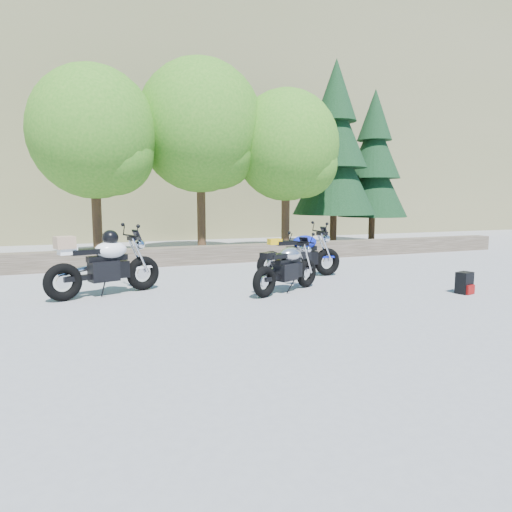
{
  "coord_description": "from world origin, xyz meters",
  "views": [
    {
      "loc": [
        -2.98,
        -7.23,
        1.86
      ],
      "look_at": [
        0.2,
        1.0,
        0.75
      ],
      "focal_mm": 32.0,
      "sensor_mm": 36.0,
      "label": 1
    }
  ],
  "objects_px": {
    "silver_bike": "(287,268)",
    "white_bike": "(104,264)",
    "backpack": "(465,283)",
    "blue_bike": "(300,255)"
  },
  "relations": [
    {
      "from": "silver_bike",
      "to": "white_bike",
      "type": "bearing_deg",
      "value": 137.0
    },
    {
      "from": "blue_bike",
      "to": "silver_bike",
      "type": "bearing_deg",
      "value": -126.53
    },
    {
      "from": "blue_bike",
      "to": "backpack",
      "type": "distance_m",
      "value": 3.59
    },
    {
      "from": "white_bike",
      "to": "backpack",
      "type": "distance_m",
      "value": 7.05
    },
    {
      "from": "backpack",
      "to": "silver_bike",
      "type": "bearing_deg",
      "value": 140.33
    },
    {
      "from": "silver_bike",
      "to": "backpack",
      "type": "height_order",
      "value": "silver_bike"
    },
    {
      "from": "white_bike",
      "to": "blue_bike",
      "type": "xyz_separation_m",
      "value": [
        4.43,
        0.45,
        -0.08
      ]
    },
    {
      "from": "silver_bike",
      "to": "backpack",
      "type": "xyz_separation_m",
      "value": [
        3.21,
        -1.4,
        -0.27
      ]
    },
    {
      "from": "silver_bike",
      "to": "backpack",
      "type": "bearing_deg",
      "value": -50.79
    },
    {
      "from": "silver_bike",
      "to": "blue_bike",
      "type": "bearing_deg",
      "value": 27.53
    }
  ]
}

